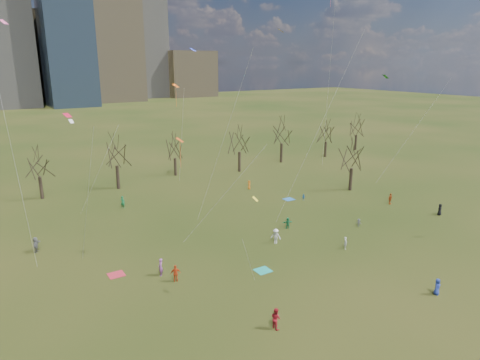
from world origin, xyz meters
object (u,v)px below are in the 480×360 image
person_2 (276,318)px  person_0 (437,287)px  blanket_crimson (116,275)px  person_1 (345,243)px  person_4 (176,273)px  blanket_teal (263,270)px  blanket_navy (289,199)px

person_2 → person_0: bearing=-105.8°
blanket_crimson → person_0: person_0 is taller
person_1 → person_4: 20.11m
blanket_teal → blanket_navy: size_ratio=1.00×
person_0 → person_2: bearing=150.1°
person_2 → blanket_navy: bearing=-42.6°
blanket_navy → person_0: (-6.48, -30.06, 0.79)m
person_4 → person_2: bearing=126.6°
blanket_crimson → person_2: bearing=-62.7°
blanket_navy → person_2: 34.45m
person_1 → blanket_navy: bearing=12.0°
person_0 → person_2: person_2 is taller
blanket_crimson → person_1: 25.70m
person_0 → blanket_crimson: bearing=124.3°
blanket_teal → person_1: bearing=-3.8°
person_0 → person_1: bearing=72.6°
person_2 → blanket_teal: bearing=-31.5°
person_0 → person_1: person_0 is taller
blanket_navy → person_2: person_2 is taller
blanket_teal → person_4: size_ratio=0.91×
blanket_crimson → person_1: size_ratio=1.06×
blanket_teal → blanket_crimson: 15.08m
person_4 → blanket_crimson: bearing=-25.8°
blanket_navy → blanket_crimson: same height
blanket_crimson → person_0: (24.17, -19.87, 0.79)m
person_2 → person_4: (-3.68, 11.48, -0.03)m
person_0 → person_2: (-15.89, 3.86, 0.11)m
person_2 → person_4: bearing=15.7°
blanket_navy → blanket_crimson: size_ratio=1.00×
person_4 → person_1: bearing=-171.2°
blanket_teal → blanket_crimson: (-13.20, 7.29, 0.00)m
blanket_teal → person_4: 9.08m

